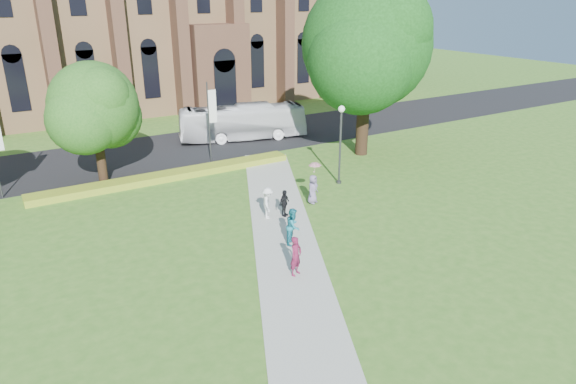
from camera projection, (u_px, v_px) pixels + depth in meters
ground at (295, 248)px, 25.59m from camera, size 160.00×160.00×0.00m
road at (165, 150)px, 41.53m from camera, size 160.00×10.00×0.02m
footpath at (285, 240)px, 26.38m from camera, size 15.58×28.54×0.04m
flower_hedge at (168, 176)px, 35.07m from camera, size 18.00×1.40×0.45m
streetlamp at (341, 135)px, 33.20m from camera, size 0.44×0.44×5.24m
large_tree at (367, 45)px, 37.61m from camera, size 9.60×9.60×13.20m
street_tree_1 at (94, 106)px, 32.36m from camera, size 5.60×5.60×8.05m
banner_pole_0 at (210, 118)px, 37.50m from camera, size 0.70×0.10×6.00m
tour_coach at (243, 122)px, 44.12m from camera, size 11.14×5.25×3.02m
pedestrian_0 at (296, 256)px, 22.83m from camera, size 0.80×0.68×1.85m
pedestrian_1 at (293, 226)px, 25.67m from camera, size 1.17×1.16×1.91m
pedestrian_2 at (268, 203)px, 28.64m from camera, size 1.12×1.35×1.81m
pedestrian_3 at (284, 203)px, 28.95m from camera, size 0.99×0.75×1.56m
pedestrian_4 at (313, 189)px, 30.75m from camera, size 1.02×0.89×1.76m
parasol at (315, 169)px, 30.49m from camera, size 0.87×0.87×0.64m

